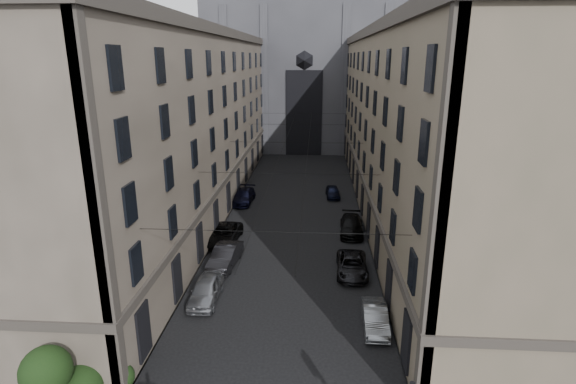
% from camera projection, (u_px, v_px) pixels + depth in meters
% --- Properties ---
extents(sidewalk_left, '(7.00, 80.00, 0.15)m').
position_uv_depth(sidewalk_left, '(203.00, 205.00, 50.56)').
color(sidewalk_left, '#383533').
rests_on(sidewalk_left, ground).
extents(sidewalk_right, '(7.00, 80.00, 0.15)m').
position_uv_depth(sidewalk_right, '(391.00, 209.00, 49.29)').
color(sidewalk_right, '#383533').
rests_on(sidewalk_right, ground).
extents(building_left, '(13.60, 60.60, 18.85)m').
position_uv_depth(building_left, '(171.00, 122.00, 48.05)').
color(building_left, '#4B433A').
rests_on(building_left, ground).
extents(building_right, '(13.60, 60.60, 18.85)m').
position_uv_depth(building_right, '(426.00, 125.00, 46.43)').
color(building_right, brown).
rests_on(building_right, ground).
extents(gothic_tower, '(35.00, 23.00, 58.00)m').
position_uv_depth(gothic_tower, '(306.00, 47.00, 82.02)').
color(gothic_tower, '#2D2D33').
rests_on(gothic_tower, ground).
extents(tram_wires, '(14.00, 60.00, 0.43)m').
position_uv_depth(tram_wires, '(296.00, 144.00, 47.50)').
color(tram_wires, black).
rests_on(tram_wires, ground).
extents(car_left_near, '(1.89, 4.67, 1.59)m').
position_uv_depth(car_left_near, '(206.00, 290.00, 30.67)').
color(car_left_near, gray).
rests_on(car_left_near, ground).
extents(car_left_midnear, '(2.26, 5.17, 1.65)m').
position_uv_depth(car_left_midnear, '(225.00, 256.00, 35.80)').
color(car_left_midnear, black).
rests_on(car_left_midnear, ground).
extents(car_left_midfar, '(2.82, 5.58, 1.51)m').
position_uv_depth(car_left_midfar, '(224.00, 234.00, 40.35)').
color(car_left_midfar, black).
rests_on(car_left_midfar, ground).
extents(car_left_far, '(2.42, 5.35, 1.52)m').
position_uv_depth(car_left_far, '(243.00, 196.00, 51.36)').
color(car_left_far, black).
rests_on(car_left_far, ground).
extents(car_right_near, '(1.54, 4.21, 1.38)m').
position_uv_depth(car_right_near, '(375.00, 318.00, 27.62)').
color(car_right_near, gray).
rests_on(car_right_near, ground).
extents(car_right_midnear, '(2.48, 5.12, 1.40)m').
position_uv_depth(car_right_midnear, '(352.00, 265.00, 34.53)').
color(car_right_midnear, black).
rests_on(car_right_midnear, ground).
extents(car_right_midfar, '(2.39, 5.33, 1.52)m').
position_uv_depth(car_right_midfar, '(351.00, 226.00, 42.43)').
color(car_right_midfar, black).
rests_on(car_right_midfar, ground).
extents(car_right_far, '(1.77, 3.98, 1.33)m').
position_uv_depth(car_right_far, '(333.00, 192.00, 53.43)').
color(car_right_far, black).
rests_on(car_right_far, ground).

